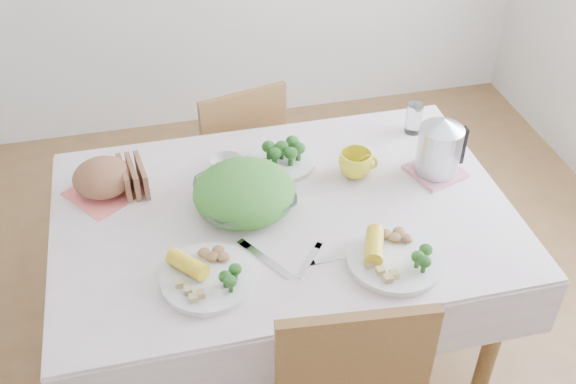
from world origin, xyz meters
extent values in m
plane|color=brown|center=(0.00, 0.00, 0.00)|extent=(3.60, 3.60, 0.00)
cube|color=brown|center=(0.00, 0.00, 0.38)|extent=(1.40, 0.90, 0.75)
cube|color=silver|center=(0.00, 0.00, 0.76)|extent=(1.50, 1.00, 0.01)
cube|color=brown|center=(-0.06, 0.78, 0.47)|extent=(0.47, 0.47, 0.86)
imported|color=white|center=(-0.12, 0.04, 0.80)|extent=(0.37, 0.37, 0.08)
cylinder|color=white|center=(-0.29, -0.26, 0.77)|extent=(0.37, 0.37, 0.02)
cylinder|color=white|center=(0.27, -0.31, 0.77)|extent=(0.42, 0.42, 0.02)
cylinder|color=beige|center=(0.05, 0.26, 0.77)|extent=(0.27, 0.27, 0.02)
cube|color=#FC6D67|center=(-0.57, 0.23, 0.76)|extent=(0.30, 0.30, 0.00)
ellipsoid|color=brown|center=(-0.57, 0.23, 0.82)|extent=(0.24, 0.23, 0.12)
imported|color=white|center=(-0.15, 0.27, 0.78)|extent=(0.13, 0.13, 0.04)
imported|color=yellow|center=(0.29, 0.13, 0.81)|extent=(0.15, 0.15, 0.09)
cylinder|color=white|center=(0.59, 0.34, 0.83)|extent=(0.07, 0.07, 0.12)
cube|color=#CF7E8E|center=(0.57, 0.07, 0.77)|extent=(0.22, 0.22, 0.01)
cylinder|color=#B2B5BA|center=(0.57, 0.07, 0.88)|extent=(0.16, 0.16, 0.21)
cube|color=silver|center=(-0.11, -0.21, 0.76)|extent=(0.13, 0.19, 0.00)
cube|color=silver|center=(0.02, -0.25, 0.76)|extent=(0.12, 0.14, 0.00)
cube|color=silver|center=(0.09, -0.26, 0.76)|extent=(0.16, 0.03, 0.00)
camera|label=1|loc=(-0.37, -1.65, 2.21)|focal=42.00mm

